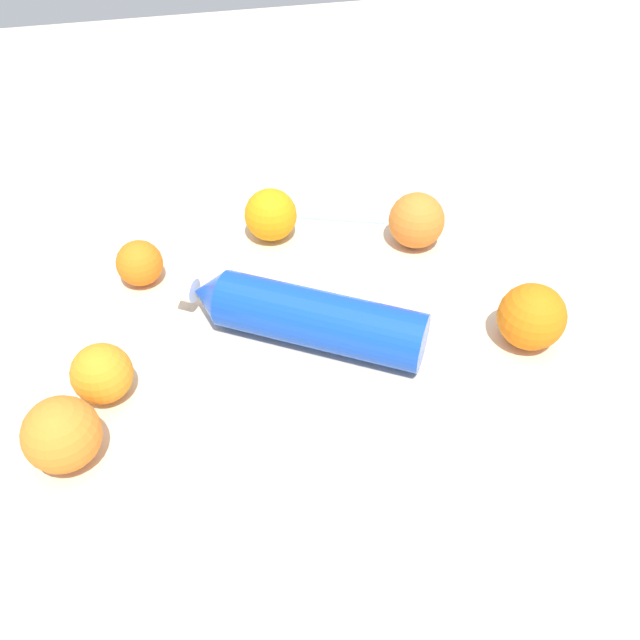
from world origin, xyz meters
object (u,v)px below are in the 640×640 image
orange_0 (102,374)px  folded_napkin (338,195)px  orange_3 (417,220)px  orange_5 (271,215)px  orange_2 (62,434)px  orange_1 (140,263)px  water_bottle (303,316)px  orange_4 (532,317)px

orange_0 → folded_napkin: (0.34, -0.36, -0.03)m
orange_3 → orange_5: bearing=72.8°
orange_3 → orange_0: bearing=114.4°
orange_2 → folded_napkin: 0.58m
orange_2 → orange_1: bearing=-16.8°
water_bottle → orange_2: (-0.12, 0.28, 0.00)m
orange_2 → orange_3: (0.28, -0.47, -0.00)m
orange_3 → orange_5: orange_3 is taller
orange_4 → orange_3: bearing=17.6°
orange_0 → orange_1: 0.20m
orange_5 → folded_napkin: orange_5 is taller
folded_napkin → orange_5: bearing=124.2°
water_bottle → orange_5: 0.22m
orange_1 → orange_2: bearing=163.2°
orange_4 → water_bottle: bearing=76.0°
orange_5 → folded_napkin: size_ratio=0.48×
orange_3 → orange_5: size_ratio=1.05×
orange_3 → orange_4: bearing=-162.4°
orange_4 → orange_5: 0.39m
orange_1 → orange_3: bearing=-89.9°
water_bottle → orange_0: (-0.04, 0.24, -0.00)m
orange_0 → orange_2: 0.09m
orange_1 → orange_2: (-0.28, 0.08, 0.01)m
orange_2 → orange_0: bearing=-24.7°
orange_0 → orange_5: 0.35m
folded_napkin → orange_3: bearing=-150.8°
water_bottle → orange_1: 0.25m
folded_napkin → orange_0: bearing=133.8°
orange_1 → orange_2: size_ratio=0.78×
water_bottle → orange_5: (0.22, 0.00, 0.00)m
water_bottle → orange_4: (-0.07, -0.27, 0.01)m
orange_3 → folded_napkin: (0.14, 0.08, -0.04)m
orange_1 → orange_4: orange_4 is taller
orange_0 → orange_5: size_ratio=0.91×
orange_0 → orange_5: (0.26, -0.24, 0.00)m
orange_0 → orange_4: bearing=-92.9°
water_bottle → orange_0: 0.24m
orange_0 → orange_3: size_ratio=0.87×
orange_1 → orange_3: (0.00, -0.39, 0.01)m
orange_0 → orange_1: orange_0 is taller
orange_1 → orange_3: size_ratio=0.78×
water_bottle → folded_napkin: water_bottle is taller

